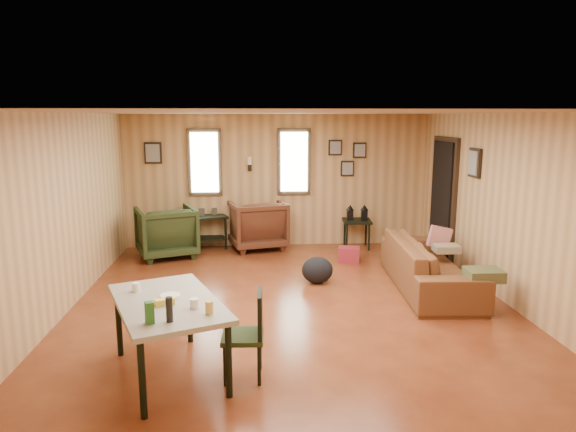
# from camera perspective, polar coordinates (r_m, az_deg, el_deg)

# --- Properties ---
(room) EXTENTS (5.54, 6.04, 2.44)m
(room) POSITION_cam_1_polar(r_m,az_deg,el_deg) (6.69, 1.53, 1.12)
(room) COLOR brown
(room) RESTS_ON ground
(sofa) EXTENTS (0.82, 2.35, 0.90)m
(sofa) POSITION_cam_1_polar(r_m,az_deg,el_deg) (7.36, 15.49, -4.37)
(sofa) COLOR brown
(sofa) RESTS_ON ground
(recliner_brown) EXTENTS (1.12, 1.08, 0.97)m
(recliner_brown) POSITION_cam_1_polar(r_m,az_deg,el_deg) (9.25, -3.45, -0.68)
(recliner_brown) COLOR #4C2616
(recliner_brown) RESTS_ON ground
(recliner_green) EXTENTS (1.16, 1.13, 0.95)m
(recliner_green) POSITION_cam_1_polar(r_m,az_deg,el_deg) (8.92, -13.38, -1.45)
(recliner_green) COLOR #263116
(recliner_green) RESTS_ON ground
(end_table) EXTENTS (0.73, 0.70, 0.75)m
(end_table) POSITION_cam_1_polar(r_m,az_deg,el_deg) (9.37, -8.77, -1.05)
(end_table) COLOR black
(end_table) RESTS_ON ground
(side_table) EXTENTS (0.54, 0.54, 0.79)m
(side_table) POSITION_cam_1_polar(r_m,az_deg,el_deg) (9.34, 7.67, -0.29)
(side_table) COLOR black
(side_table) RESTS_ON ground
(cooler) EXTENTS (0.39, 0.32, 0.25)m
(cooler) POSITION_cam_1_polar(r_m,az_deg,el_deg) (8.52, 6.79, -4.25)
(cooler) COLOR maroon
(cooler) RESTS_ON ground
(backpack) EXTENTS (0.53, 0.46, 0.39)m
(backpack) POSITION_cam_1_polar(r_m,az_deg,el_deg) (7.38, 3.28, -6.03)
(backpack) COLOR black
(backpack) RESTS_ON ground
(sofa_pillows) EXTENTS (0.44, 1.80, 0.37)m
(sofa_pillows) POSITION_cam_1_polar(r_m,az_deg,el_deg) (7.25, 18.68, -4.35)
(sofa_pillows) COLOR #494D2B
(sofa_pillows) RESTS_ON sofa
(dining_table) EXTENTS (1.31, 1.62, 0.93)m
(dining_table) POSITION_cam_1_polar(r_m,az_deg,el_deg) (4.82, -13.21, -9.90)
(dining_table) COLOR gray
(dining_table) RESTS_ON ground
(dining_chair) EXTENTS (0.39, 0.39, 0.82)m
(dining_chair) POSITION_cam_1_polar(r_m,az_deg,el_deg) (4.75, -4.29, -12.50)
(dining_chair) COLOR #263116
(dining_chair) RESTS_ON ground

